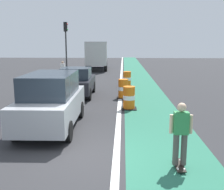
{
  "coord_description": "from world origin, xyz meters",
  "views": [
    {
      "loc": [
        1.07,
        -7.12,
        3.13
      ],
      "look_at": [
        0.64,
        3.44,
        1.1
      ],
      "focal_mm": 43.81,
      "sensor_mm": 36.0,
      "label": 1
    }
  ],
  "objects_px": {
    "traffic_barrel_back": "(127,79)",
    "traffic_light_corner": "(66,39)",
    "pedestrian_crossing": "(63,70)",
    "delivery_truck_down_block": "(97,54)",
    "traffic_barrel_mid": "(123,89)",
    "skateboarder_on_lane": "(181,133)",
    "traffic_barrel_front": "(129,98)",
    "parked_sedan_second": "(77,82)",
    "parked_suv_nearest": "(52,101)"
  },
  "relations": [
    {
      "from": "skateboarder_on_lane",
      "to": "traffic_barrel_mid",
      "type": "bearing_deg",
      "value": 99.21
    },
    {
      "from": "skateboarder_on_lane",
      "to": "delivery_truck_down_block",
      "type": "distance_m",
      "value": 26.04
    },
    {
      "from": "traffic_barrel_mid",
      "to": "traffic_light_corner",
      "type": "height_order",
      "value": "traffic_light_corner"
    },
    {
      "from": "traffic_barrel_back",
      "to": "traffic_light_corner",
      "type": "height_order",
      "value": "traffic_light_corner"
    },
    {
      "from": "traffic_barrel_front",
      "to": "traffic_barrel_back",
      "type": "height_order",
      "value": "same"
    },
    {
      "from": "delivery_truck_down_block",
      "to": "traffic_light_corner",
      "type": "distance_m",
      "value": 5.83
    },
    {
      "from": "parked_suv_nearest",
      "to": "traffic_barrel_back",
      "type": "distance_m",
      "value": 10.29
    },
    {
      "from": "traffic_barrel_front",
      "to": "delivery_truck_down_block",
      "type": "bearing_deg",
      "value": 99.82
    },
    {
      "from": "traffic_barrel_back",
      "to": "delivery_truck_down_block",
      "type": "distance_m",
      "value": 13.11
    },
    {
      "from": "parked_sedan_second",
      "to": "traffic_barrel_mid",
      "type": "bearing_deg",
      "value": -11.16
    },
    {
      "from": "traffic_barrel_mid",
      "to": "delivery_truck_down_block",
      "type": "distance_m",
      "value": 17.16
    },
    {
      "from": "parked_suv_nearest",
      "to": "pedestrian_crossing",
      "type": "distance_m",
      "value": 13.25
    },
    {
      "from": "traffic_barrel_mid",
      "to": "traffic_light_corner",
      "type": "relative_size",
      "value": 0.21
    },
    {
      "from": "parked_sedan_second",
      "to": "traffic_barrel_front",
      "type": "height_order",
      "value": "parked_sedan_second"
    },
    {
      "from": "traffic_barrel_front",
      "to": "traffic_barrel_mid",
      "type": "xyz_separation_m",
      "value": [
        -0.27,
        2.59,
        0.0
      ]
    },
    {
      "from": "traffic_barrel_mid",
      "to": "traffic_light_corner",
      "type": "bearing_deg",
      "value": 115.55
    },
    {
      "from": "parked_sedan_second",
      "to": "traffic_barrel_back",
      "type": "bearing_deg",
      "value": 50.6
    },
    {
      "from": "parked_suv_nearest",
      "to": "delivery_truck_down_block",
      "type": "height_order",
      "value": "delivery_truck_down_block"
    },
    {
      "from": "traffic_barrel_front",
      "to": "traffic_barrel_mid",
      "type": "bearing_deg",
      "value": 96.05
    },
    {
      "from": "traffic_barrel_mid",
      "to": "traffic_barrel_front",
      "type": "bearing_deg",
      "value": -83.95
    },
    {
      "from": "skateboarder_on_lane",
      "to": "traffic_light_corner",
      "type": "relative_size",
      "value": 0.33
    },
    {
      "from": "traffic_barrel_back",
      "to": "delivery_truck_down_block",
      "type": "bearing_deg",
      "value": 104.9
    },
    {
      "from": "pedestrian_crossing",
      "to": "traffic_barrel_front",
      "type": "bearing_deg",
      "value": -61.73
    },
    {
      "from": "parked_sedan_second",
      "to": "skateboarder_on_lane",
      "type": "bearing_deg",
      "value": -65.92
    },
    {
      "from": "parked_suv_nearest",
      "to": "traffic_barrel_mid",
      "type": "xyz_separation_m",
      "value": [
        2.64,
        5.64,
        -0.5
      ]
    },
    {
      "from": "traffic_barrel_front",
      "to": "traffic_barrel_mid",
      "type": "height_order",
      "value": "same"
    },
    {
      "from": "pedestrian_crossing",
      "to": "traffic_barrel_back",
      "type": "bearing_deg",
      "value": -30.57
    },
    {
      "from": "parked_sedan_second",
      "to": "traffic_barrel_mid",
      "type": "height_order",
      "value": "parked_sedan_second"
    },
    {
      "from": "delivery_truck_down_block",
      "to": "traffic_light_corner",
      "type": "relative_size",
      "value": 1.51
    },
    {
      "from": "delivery_truck_down_block",
      "to": "traffic_light_corner",
      "type": "xyz_separation_m",
      "value": [
        -2.59,
        -4.95,
        1.65
      ]
    },
    {
      "from": "pedestrian_crossing",
      "to": "traffic_barrel_mid",
      "type": "bearing_deg",
      "value": -55.44
    },
    {
      "from": "traffic_barrel_mid",
      "to": "traffic_barrel_back",
      "type": "bearing_deg",
      "value": 86.34
    },
    {
      "from": "parked_sedan_second",
      "to": "traffic_light_corner",
      "type": "height_order",
      "value": "traffic_light_corner"
    },
    {
      "from": "skateboarder_on_lane",
      "to": "traffic_barrel_front",
      "type": "height_order",
      "value": "skateboarder_on_lane"
    },
    {
      "from": "skateboarder_on_lane",
      "to": "delivery_truck_down_block",
      "type": "bearing_deg",
      "value": 99.98
    },
    {
      "from": "parked_sedan_second",
      "to": "traffic_barrel_front",
      "type": "xyz_separation_m",
      "value": [
        3.02,
        -3.13,
        -0.3
      ]
    },
    {
      "from": "traffic_barrel_mid",
      "to": "traffic_barrel_back",
      "type": "height_order",
      "value": "same"
    },
    {
      "from": "parked_sedan_second",
      "to": "pedestrian_crossing",
      "type": "height_order",
      "value": "parked_sedan_second"
    },
    {
      "from": "parked_suv_nearest",
      "to": "traffic_barrel_front",
      "type": "distance_m",
      "value": 4.25
    },
    {
      "from": "parked_suv_nearest",
      "to": "parked_sedan_second",
      "type": "xyz_separation_m",
      "value": [
        -0.11,
        6.18,
        -0.2
      ]
    },
    {
      "from": "parked_sedan_second",
      "to": "pedestrian_crossing",
      "type": "xyz_separation_m",
      "value": [
        -2.34,
        6.84,
        0.03
      ]
    },
    {
      "from": "parked_suv_nearest",
      "to": "delivery_truck_down_block",
      "type": "bearing_deg",
      "value": 91.13
    },
    {
      "from": "parked_suv_nearest",
      "to": "parked_sedan_second",
      "type": "bearing_deg",
      "value": 91.02
    },
    {
      "from": "delivery_truck_down_block",
      "to": "traffic_light_corner",
      "type": "height_order",
      "value": "traffic_light_corner"
    },
    {
      "from": "delivery_truck_down_block",
      "to": "skateboarder_on_lane",
      "type": "bearing_deg",
      "value": -80.02
    },
    {
      "from": "parked_suv_nearest",
      "to": "traffic_barrel_back",
      "type": "relative_size",
      "value": 4.25
    },
    {
      "from": "skateboarder_on_lane",
      "to": "traffic_barrel_back",
      "type": "distance_m",
      "value": 13.08
    },
    {
      "from": "parked_suv_nearest",
      "to": "delivery_truck_down_block",
      "type": "xyz_separation_m",
      "value": [
        -0.44,
        22.47,
        0.81
      ]
    },
    {
      "from": "traffic_light_corner",
      "to": "pedestrian_crossing",
      "type": "bearing_deg",
      "value": -82.52
    },
    {
      "from": "traffic_barrel_front",
      "to": "pedestrian_crossing",
      "type": "height_order",
      "value": "pedestrian_crossing"
    }
  ]
}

